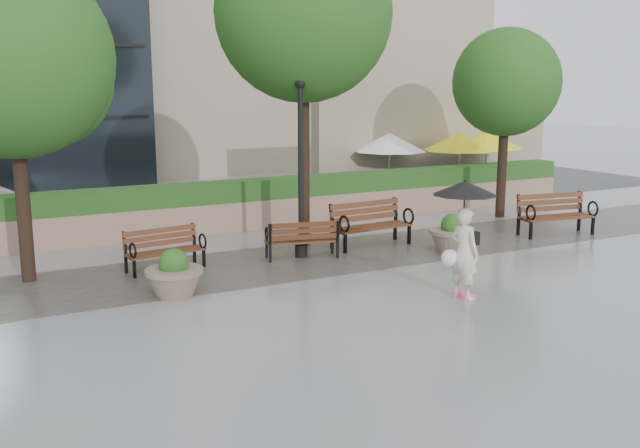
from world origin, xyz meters
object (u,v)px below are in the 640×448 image
bench_4 (556,223)px  lamppost (301,180)px  bench_3 (371,234)px  planter_left (174,278)px  bench_2 (302,247)px  bench_1 (165,258)px  pedestrian (464,228)px  planter_right (452,237)px

bench_4 → lamppost: (-7.06, 0.96, 1.47)m
bench_3 → planter_left: (-5.50, -1.83, 0.03)m
bench_2 → lamppost: 1.53m
bench_1 → bench_4: (10.16, -1.26, 0.06)m
bench_1 → pedestrian: bearing=-54.2°
bench_2 → bench_3: bearing=-157.8°
bench_3 → lamppost: size_ratio=0.51×
planter_right → lamppost: bearing=160.8°
bench_1 → bench_4: 10.24m
planter_right → pedestrian: 3.89m
planter_left → pedestrian: (4.73, -2.61, 0.98)m
bench_2 → planter_right: 3.63m
bench_1 → planter_left: (-0.38, -1.94, 0.09)m
bench_2 → lamppost: size_ratio=0.43×
planter_right → bench_2: bearing=162.7°
bench_1 → lamppost: bearing=-13.4°
pedestrian → lamppost: bearing=7.3°
bench_2 → bench_3: size_ratio=0.84×
bench_2 → bench_4: (7.09, -0.84, 0.06)m
bench_4 → bench_3: bearing=176.8°
bench_4 → pedestrian: 6.76m
bench_3 → bench_4: (5.04, -1.15, -0.00)m
planter_left → planter_right: 6.93m
bench_4 → lamppost: size_ratio=0.52×
bench_3 → lamppost: (-2.02, -0.19, 1.47)m
bench_1 → bench_2: bearing=-15.7°
bench_4 → planter_left: (-10.54, -0.69, 0.04)m
pedestrian → bench_2: bearing=8.1°
bench_3 → planter_right: bench_3 is taller
planter_right → lamppost: lamppost is taller
planter_right → bench_4: bearing=3.8°
bench_1 → bench_4: size_ratio=0.82×
bench_2 → bench_1: bearing=5.9°
planter_left → pedestrian: bearing=-28.9°
bench_1 → lamppost: (3.10, -0.30, 1.53)m
bench_2 → bench_4: bench_4 is taller
planter_right → pedestrian: (-2.19, -3.06, 0.97)m
bench_4 → planter_left: bearing=-166.6°
bench_2 → pedestrian: (1.28, -4.14, 1.07)m
bench_1 → planter_left: bearing=-108.9°
bench_2 → bench_4: size_ratio=0.82×
bench_3 → planter_right: 1.98m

